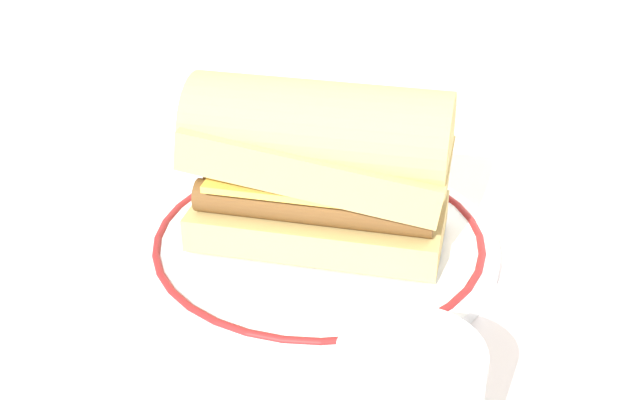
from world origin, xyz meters
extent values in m
plane|color=silver|center=(0.00, 0.00, 0.00)|extent=(1.50, 1.50, 0.00)
cylinder|color=white|center=(0.02, 0.00, 0.01)|extent=(0.28, 0.28, 0.01)
torus|color=maroon|center=(0.02, 0.00, 0.01)|extent=(0.25, 0.25, 0.01)
cube|color=tan|center=(0.02, 0.00, 0.03)|extent=(0.21, 0.15, 0.03)
cylinder|color=brown|center=(0.03, -0.02, 0.05)|extent=(0.17, 0.08, 0.02)
cylinder|color=brown|center=(0.02, 0.00, 0.05)|extent=(0.17, 0.08, 0.02)
cylinder|color=brown|center=(0.01, 0.03, 0.05)|extent=(0.17, 0.08, 0.02)
cube|color=#EFC64C|center=(0.02, 0.00, 0.07)|extent=(0.17, 0.13, 0.01)
cube|color=tan|center=(0.02, 0.00, 0.09)|extent=(0.21, 0.15, 0.05)
cylinder|color=tan|center=(0.02, 0.00, 0.10)|extent=(0.20, 0.14, 0.08)
cube|color=silver|center=(-0.03, 0.28, 0.00)|extent=(0.04, 0.09, 0.01)
cube|color=black|center=(-0.05, 0.21, 0.01)|extent=(0.03, 0.06, 0.01)
camera|label=1|loc=(0.31, -0.45, 0.35)|focal=46.04mm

